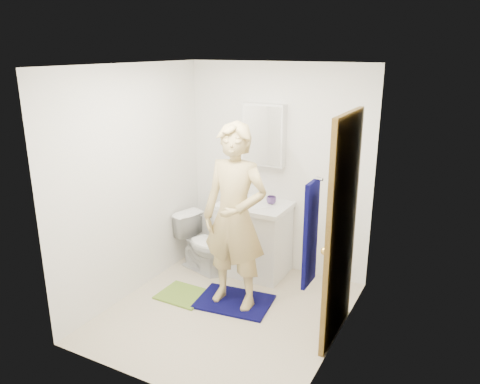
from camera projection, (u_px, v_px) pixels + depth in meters
name	position (u px, v px, depth m)	size (l,w,h in m)	color
floor	(227.00, 312.00, 4.71)	(2.20, 2.40, 0.02)	beige
ceiling	(225.00, 64.00, 3.99)	(2.20, 2.40, 0.02)	white
wall_back	(278.00, 169.00, 5.37)	(2.20, 0.02, 2.40)	white
wall_front	(142.00, 245.00, 3.33)	(2.20, 0.02, 2.40)	white
wall_left	(133.00, 183.00, 4.84)	(0.02, 2.40, 2.40)	white
wall_right	(343.00, 218.00, 3.85)	(0.02, 2.40, 2.40)	white
vanity_cabinet	(254.00, 240.00, 5.42)	(0.75, 0.55, 0.80)	white
countertop	(254.00, 206.00, 5.30)	(0.79, 0.59, 0.05)	white
sink_basin	(254.00, 204.00, 5.29)	(0.40, 0.40, 0.03)	white
faucet	(261.00, 194.00, 5.42)	(0.03, 0.03, 0.12)	silver
medicine_cabinet	(264.00, 135.00, 5.26)	(0.50, 0.12, 0.70)	white
mirror_panel	(261.00, 136.00, 5.20)	(0.46, 0.01, 0.66)	white
door	(341.00, 231.00, 4.05)	(0.05, 0.80, 2.05)	brown
door_knob	(325.00, 251.00, 3.82)	(0.07, 0.07, 0.07)	gold
towel	(310.00, 234.00, 3.39)	(0.03, 0.24, 0.80)	#07063F
towel_hook	(319.00, 179.00, 3.25)	(0.02, 0.02, 0.06)	silver
toilet	(203.00, 243.00, 5.50)	(0.37, 0.66, 0.67)	white
bath_mat	(234.00, 302.00, 4.86)	(0.75, 0.54, 0.02)	#07063F
green_rug	(183.00, 295.00, 5.00)	(0.51, 0.43, 0.02)	olive
soap_dispenser	(231.00, 193.00, 5.39)	(0.08, 0.08, 0.17)	#A8664E
toothbrush_cup	(271.00, 200.00, 5.26)	(0.11, 0.11, 0.09)	#573B82
man	(235.00, 217.00, 4.56)	(0.68, 0.45, 1.86)	tan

